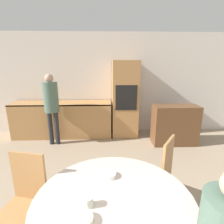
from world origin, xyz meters
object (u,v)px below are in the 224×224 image
(person_standing, at_px, (51,102))
(bowl_near, at_px, (82,220))
(chair_far_right, at_px, (160,170))
(sideboard, at_px, (175,125))
(oven_unit, at_px, (125,99))
(cup, at_px, (88,202))
(dining_table, at_px, (114,218))
(chair_far_left, at_px, (26,196))
(bowl_centre, at_px, (109,175))

(person_standing, relative_size, bowl_near, 10.54)
(chair_far_right, height_order, bowl_near, chair_far_right)
(sideboard, bearing_deg, oven_unit, 152.67)
(oven_unit, relative_size, sideboard, 1.90)
(oven_unit, relative_size, bowl_near, 12.38)
(oven_unit, xyz_separation_m, cup, (-0.62, -3.22, -0.17))
(person_standing, bearing_deg, dining_table, -64.20)
(person_standing, distance_m, cup, 2.92)
(cup, bearing_deg, person_standing, 111.61)
(bowl_near, bearing_deg, dining_table, 44.29)
(cup, distance_m, bowl_near, 0.15)
(chair_far_right, bearing_deg, person_standing, -100.65)
(person_standing, height_order, bowl_near, person_standing)
(oven_unit, xyz_separation_m, person_standing, (-1.70, -0.51, 0.06))
(oven_unit, bearing_deg, bowl_near, -100.95)
(oven_unit, distance_m, person_standing, 1.77)
(oven_unit, relative_size, cup, 23.71)
(bowl_near, bearing_deg, sideboard, 57.77)
(oven_unit, relative_size, dining_table, 1.43)
(sideboard, bearing_deg, bowl_near, -122.23)
(dining_table, relative_size, chair_far_right, 1.38)
(chair_far_left, xyz_separation_m, cup, (0.68, -0.38, 0.26))
(sideboard, bearing_deg, dining_table, -120.80)
(cup, height_order, bowl_near, cup)
(chair_far_right, bearing_deg, bowl_near, -7.25)
(person_standing, xyz_separation_m, bowl_near, (1.05, -2.86, -0.24))
(bowl_centre, bearing_deg, bowl_near, -111.02)
(oven_unit, xyz_separation_m, sideboard, (1.11, -0.57, -0.50))
(chair_far_right, bearing_deg, bowl_centre, -22.30)
(chair_far_right, xyz_separation_m, bowl_centre, (-0.65, -0.41, 0.24))
(cup, bearing_deg, chair_far_left, 150.86)
(chair_far_right, relative_size, person_standing, 0.60)
(chair_far_left, height_order, cup, chair_far_left)
(chair_far_left, height_order, chair_far_right, same)
(dining_table, xyz_separation_m, bowl_near, (-0.23, -0.22, 0.22))
(dining_table, distance_m, bowl_near, 0.39)
(oven_unit, relative_size, bowl_centre, 14.41)
(chair_far_right, bearing_deg, sideboard, -171.17)
(chair_far_left, relative_size, cup, 12.02)
(chair_far_right, height_order, bowl_centre, chair_far_right)
(oven_unit, relative_size, chair_far_left, 1.97)
(cup, bearing_deg, oven_unit, 79.03)
(cup, bearing_deg, dining_table, 20.01)
(dining_table, xyz_separation_m, chair_far_right, (0.61, 0.70, -0.01))
(sideboard, distance_m, chair_far_left, 3.31)
(dining_table, height_order, chair_far_right, chair_far_right)
(dining_table, xyz_separation_m, person_standing, (-1.27, 2.64, 0.47))
(dining_table, height_order, chair_far_left, chair_far_left)
(sideboard, xyz_separation_m, dining_table, (-1.53, -2.57, 0.09))
(chair_far_left, bearing_deg, bowl_centre, 11.95)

